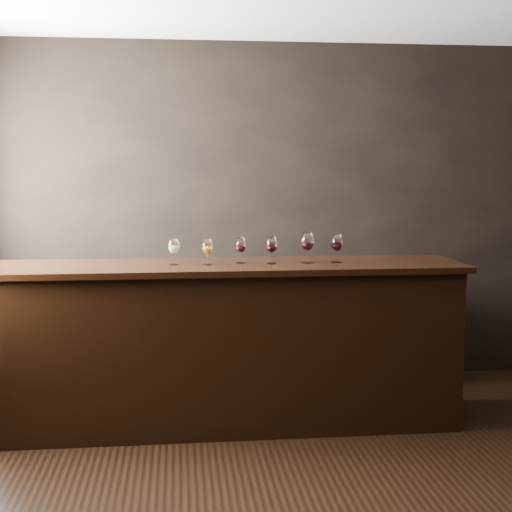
{
  "coord_description": "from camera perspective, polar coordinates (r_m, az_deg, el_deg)",
  "views": [
    {
      "loc": [
        -0.83,
        -3.63,
        1.76
      ],
      "look_at": [
        -0.3,
        1.17,
        1.18
      ],
      "focal_mm": 50.0,
      "sensor_mm": 36.0,
      "label": 1
    }
  ],
  "objects": [
    {
      "name": "glass_red_b",
      "position": [
        4.85,
        1.26,
        0.86
      ],
      "size": [
        0.08,
        0.08,
        0.18
      ],
      "color": "white",
      "rests_on": "bar_top"
    },
    {
      "name": "room_shell",
      "position": [
        3.79,
        2.76,
        7.6
      ],
      "size": [
        5.02,
        4.52,
        2.81
      ],
      "color": "black",
      "rests_on": "ground"
    },
    {
      "name": "glass_amber",
      "position": [
        4.8,
        -3.91,
        0.68
      ],
      "size": [
        0.07,
        0.07,
        0.17
      ],
      "color": "white",
      "rests_on": "bar_top"
    },
    {
      "name": "glass_red_d",
      "position": [
        4.94,
        6.48,
        1.02
      ],
      "size": [
        0.08,
        0.08,
        0.2
      ],
      "color": "white",
      "rests_on": "bar_top"
    },
    {
      "name": "bar_counter",
      "position": [
        4.96,
        -2.21,
        -7.33
      ],
      "size": [
        3.11,
        0.68,
        1.09
      ],
      "primitive_type": "cube",
      "rotation": [
        0.0,
        0.0,
        0.0
      ],
      "color": "black",
      "rests_on": "ground"
    },
    {
      "name": "glass_red_c",
      "position": [
        4.89,
        4.14,
        1.11
      ],
      "size": [
        0.09,
        0.09,
        0.21
      ],
      "color": "white",
      "rests_on": "bar_top"
    },
    {
      "name": "ground",
      "position": [
        4.12,
        6.25,
        -18.51
      ],
      "size": [
        5.0,
        5.0,
        0.0
      ],
      "primitive_type": "plane",
      "color": "black",
      "rests_on": "ground"
    },
    {
      "name": "glass_red_a",
      "position": [
        4.88,
        -1.24,
        0.82
      ],
      "size": [
        0.07,
        0.07,
        0.17
      ],
      "color": "white",
      "rests_on": "bar_top"
    },
    {
      "name": "bar_top",
      "position": [
        4.85,
        -2.24,
        -0.86
      ],
      "size": [
        3.21,
        0.75,
        0.04
      ],
      "primitive_type": "cube",
      "rotation": [
        0.0,
        0.0,
        0.0
      ],
      "color": "black",
      "rests_on": "bar_counter"
    },
    {
      "name": "glass_white",
      "position": [
        4.82,
        -6.6,
        0.72
      ],
      "size": [
        0.08,
        0.08,
        0.18
      ],
      "color": "white",
      "rests_on": "bar_top"
    },
    {
      "name": "back_bar_shelf",
      "position": [
        5.83,
        -0.83,
        -6.27
      ],
      "size": [
        2.41,
        0.4,
        0.87
      ],
      "primitive_type": "cube",
      "color": "black",
      "rests_on": "ground"
    }
  ]
}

